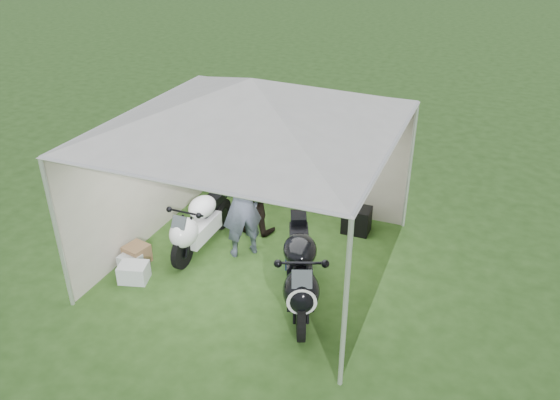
% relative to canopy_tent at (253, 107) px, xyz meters
% --- Properties ---
extents(ground, '(80.00, 80.00, 0.00)m').
position_rel_canopy_tent_xyz_m(ground, '(0.00, -0.03, -2.58)').
color(ground, '#254616').
rests_on(ground, ground).
extents(canopy_tent, '(5.66, 5.66, 3.00)m').
position_rel_canopy_tent_xyz_m(canopy_tent, '(0.00, 0.00, 0.00)').
color(canopy_tent, silver).
rests_on(canopy_tent, ground).
extents(motorcycle_white, '(0.42, 1.87, 0.92)m').
position_rel_canopy_tent_xyz_m(motorcycle_white, '(-1.00, -0.06, -2.06)').
color(motorcycle_white, black).
rests_on(motorcycle_white, ground).
extents(motorcycle_black, '(1.06, 2.05, 1.06)m').
position_rel_canopy_tent_xyz_m(motorcycle_black, '(1.04, -0.84, -1.98)').
color(motorcycle_black, black).
rests_on(motorcycle_black, ground).
extents(paddock_stand, '(0.46, 0.37, 0.30)m').
position_rel_canopy_tent_xyz_m(paddock_stand, '(0.68, 0.07, -2.43)').
color(paddock_stand, '#111AC8').
rests_on(paddock_stand, ground).
extents(person_dark_jacket, '(0.85, 0.67, 1.71)m').
position_rel_canopy_tent_xyz_m(person_dark_jacket, '(-0.46, 0.86, -1.72)').
color(person_dark_jacket, black).
rests_on(person_dark_jacket, ground).
extents(person_blue_jacket, '(0.78, 0.78, 1.83)m').
position_rel_canopy_tent_xyz_m(person_blue_jacket, '(-0.29, 0.09, -1.66)').
color(person_blue_jacket, slate).
rests_on(person_blue_jacket, ground).
extents(equipment_box, '(0.47, 0.38, 0.47)m').
position_rel_canopy_tent_xyz_m(equipment_box, '(1.27, 1.45, -2.34)').
color(equipment_box, black).
rests_on(equipment_box, ground).
extents(crate_0, '(0.50, 0.44, 0.28)m').
position_rel_canopy_tent_xyz_m(crate_0, '(-1.51, -1.21, -2.43)').
color(crate_0, silver).
rests_on(crate_0, ground).
extents(crate_1, '(0.41, 0.41, 0.31)m').
position_rel_canopy_tent_xyz_m(crate_1, '(-1.75, -0.79, -2.42)').
color(crate_1, brown).
rests_on(crate_1, ground).
extents(crate_2, '(0.34, 0.30, 0.23)m').
position_rel_canopy_tent_xyz_m(crate_2, '(-1.75, -0.97, -2.46)').
color(crate_2, '#B9BFC3').
rests_on(crate_2, ground).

